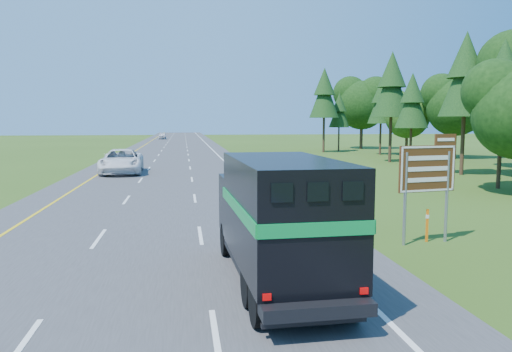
# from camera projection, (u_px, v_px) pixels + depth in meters

# --- Properties ---
(road) EXTENTS (15.00, 260.00, 0.04)m
(road) POSITION_uv_depth(u_px,v_px,m) (172.00, 159.00, 56.66)
(road) COLOR #38383A
(road) RESTS_ON ground
(lane_markings) EXTENTS (11.15, 260.00, 0.01)m
(lane_markings) POSITION_uv_depth(u_px,v_px,m) (172.00, 158.00, 56.65)
(lane_markings) COLOR yellow
(lane_markings) RESTS_ON road
(tree_wall_right) EXTENTS (16.00, 100.00, 12.00)m
(tree_wall_right) POSITION_uv_depth(u_px,v_px,m) (493.00, 99.00, 40.06)
(tree_wall_right) COLOR #18350E
(tree_wall_right) RESTS_ON ground
(horse_truck) EXTENTS (2.59, 7.57, 3.32)m
(horse_truck) POSITION_uv_depth(u_px,v_px,m) (279.00, 217.00, 12.81)
(horse_truck) COLOR black
(horse_truck) RESTS_ON road
(white_suv) EXTENTS (3.52, 7.15, 1.95)m
(white_suv) POSITION_uv_depth(u_px,v_px,m) (122.00, 161.00, 40.45)
(white_suv) COLOR silver
(white_suv) RESTS_ON road
(far_car) EXTENTS (1.78, 4.32, 1.47)m
(far_car) POSITION_uv_depth(u_px,v_px,m) (162.00, 136.00, 116.63)
(far_car) COLOR silver
(far_car) RESTS_ON road
(exit_sign) EXTENTS (2.23, 0.45, 3.82)m
(exit_sign) POSITION_uv_depth(u_px,v_px,m) (428.00, 173.00, 17.22)
(exit_sign) COLOR gray
(exit_sign) RESTS_ON ground
(delineator) EXTENTS (0.10, 0.05, 1.18)m
(delineator) POSITION_uv_depth(u_px,v_px,m) (427.00, 224.00, 17.64)
(delineator) COLOR orange
(delineator) RESTS_ON ground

